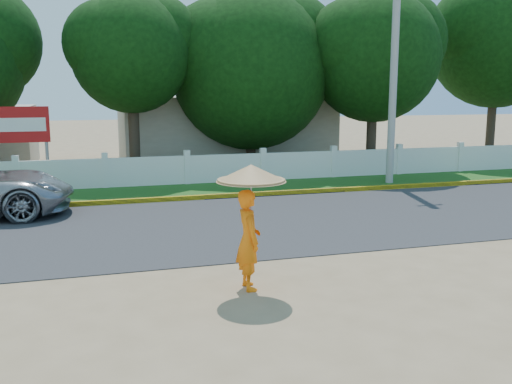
# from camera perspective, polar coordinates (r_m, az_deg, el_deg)

# --- Properties ---
(ground) EXTENTS (120.00, 120.00, 0.00)m
(ground) POSITION_cam_1_polar(r_m,az_deg,el_deg) (11.20, 2.93, -8.32)
(ground) COLOR #9E8460
(ground) RESTS_ON ground
(road) EXTENTS (60.00, 7.00, 0.02)m
(road) POSITION_cam_1_polar(r_m,az_deg,el_deg) (15.35, -2.65, -3.15)
(road) COLOR #38383A
(road) RESTS_ON ground
(grass_verge) EXTENTS (60.00, 3.50, 0.03)m
(grass_verge) POSITION_cam_1_polar(r_m,az_deg,el_deg) (20.39, -6.18, 0.16)
(grass_verge) COLOR #2D601E
(grass_verge) RESTS_ON ground
(curb) EXTENTS (40.00, 0.18, 0.16)m
(curb) POSITION_cam_1_polar(r_m,az_deg,el_deg) (18.73, -5.25, -0.52)
(curb) COLOR yellow
(curb) RESTS_ON ground
(fence) EXTENTS (40.00, 0.10, 1.10)m
(fence) POSITION_cam_1_polar(r_m,az_deg,el_deg) (21.71, -6.89, 2.19)
(fence) COLOR silver
(fence) RESTS_ON ground
(building_near) EXTENTS (10.00, 6.00, 3.20)m
(building_near) POSITION_cam_1_polar(r_m,az_deg,el_deg) (28.83, -3.30, 6.32)
(building_near) COLOR #B7AD99
(building_near) RESTS_ON ground
(utility_pole) EXTENTS (0.28, 0.28, 9.00)m
(utility_pole) POSITION_cam_1_polar(r_m,az_deg,el_deg) (22.22, 13.65, 12.37)
(utility_pole) COLOR #9B9B98
(utility_pole) RESTS_ON ground
(monk_with_parasol) EXTENTS (1.25, 1.25, 2.27)m
(monk_with_parasol) POSITION_cam_1_polar(r_m,az_deg,el_deg) (10.10, -0.63, -1.68)
(monk_with_parasol) COLOR orange
(monk_with_parasol) RESTS_ON ground
(billboard) EXTENTS (2.50, 0.13, 2.95)m
(billboard) POSITION_cam_1_polar(r_m,az_deg,el_deg) (22.50, -23.11, 5.80)
(billboard) COLOR gray
(billboard) RESTS_ON ground
(tree_row) EXTENTS (36.63, 8.07, 9.24)m
(tree_row) POSITION_cam_1_polar(r_m,az_deg,el_deg) (25.07, -1.78, 13.27)
(tree_row) COLOR #473828
(tree_row) RESTS_ON ground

